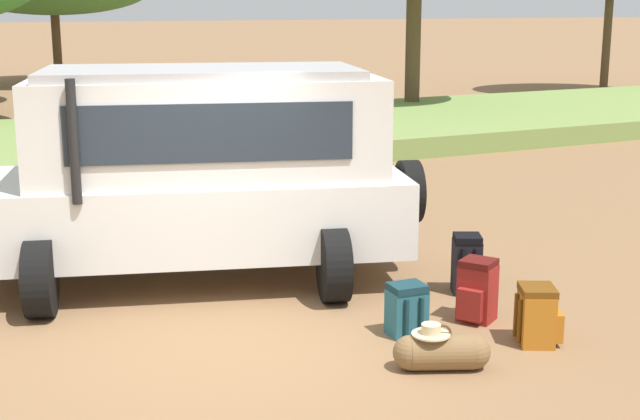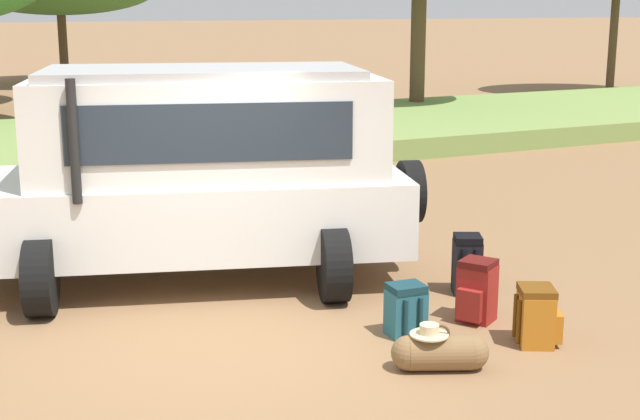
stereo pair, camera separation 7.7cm
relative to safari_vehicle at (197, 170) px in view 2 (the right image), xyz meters
The scene contains 8 objects.
ground_plane 2.60m from the safari_vehicle, 102.20° to the right, with size 320.00×320.00×0.00m, color olive.
grass_bank 9.44m from the safari_vehicle, 92.92° to the left, with size 120.00×7.00×0.44m.
safari_vehicle is the anchor object (origin of this frame).
backpack_beside_front_wheel 3.20m from the safari_vehicle, 34.54° to the right, with size 0.41×0.46×0.66m.
backpack_cluster_center 3.01m from the safari_vehicle, 64.11° to the right, with size 0.37×0.40×0.51m.
backpack_near_rear_wheel 4.09m from the safari_vehicle, 56.03° to the right, with size 0.50×0.48×0.56m.
backpack_outermost 3.41m from the safari_vehicle, 50.53° to the right, with size 0.48×0.45×0.64m.
duffel_bag_low_black_case 3.74m from the safari_vehicle, 72.65° to the right, with size 0.81×0.53×0.42m.
Camera 2 is at (-2.56, -7.30, 3.12)m, focal length 50.00 mm.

